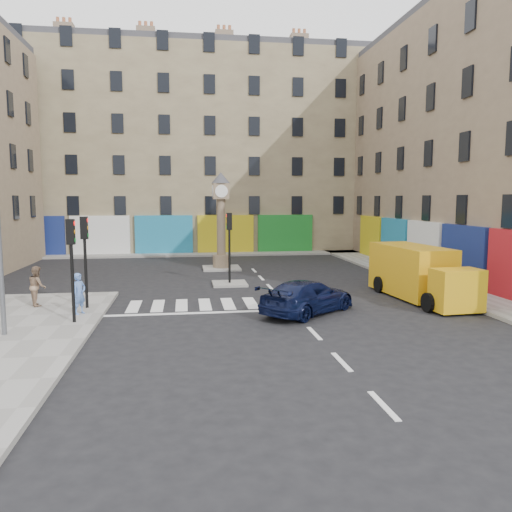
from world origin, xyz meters
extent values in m
plane|color=black|center=(0.00, 0.00, 0.00)|extent=(120.00, 120.00, 0.00)
cube|color=gray|center=(8.70, 10.00, 0.07)|extent=(2.60, 30.00, 0.15)
cube|color=gray|center=(-4.00, 22.20, 0.07)|extent=(32.00, 2.40, 0.15)
cube|color=gray|center=(-2.00, 8.00, 0.06)|extent=(1.80, 1.80, 0.12)
cube|color=gray|center=(-2.00, 14.00, 0.06)|extent=(2.40, 2.40, 0.12)
cube|color=#887359|center=(15.00, 10.00, 8.00)|extent=(10.00, 30.00, 16.00)
cube|color=gray|center=(-4.00, 28.00, 8.50)|extent=(32.00, 10.00, 17.00)
cylinder|color=black|center=(-8.30, 0.20, 1.55)|extent=(0.12, 0.12, 2.80)
cube|color=black|center=(-8.30, 0.20, 3.40)|extent=(0.28, 0.22, 0.90)
cylinder|color=black|center=(-8.30, 2.60, 1.55)|extent=(0.12, 0.12, 2.80)
cube|color=black|center=(-8.30, 2.60, 3.40)|extent=(0.28, 0.22, 0.90)
cylinder|color=black|center=(-2.00, 8.00, 1.52)|extent=(0.12, 0.12, 2.80)
cube|color=black|center=(-2.00, 8.00, 3.37)|extent=(0.28, 0.22, 0.90)
cylinder|color=#887359|center=(-2.00, 14.00, 0.52)|extent=(1.10, 1.10, 0.80)
cylinder|color=#887359|center=(-2.00, 14.00, 2.72)|extent=(0.56, 0.56, 3.60)
cube|color=#887359|center=(-2.00, 14.00, 5.02)|extent=(1.00, 1.00, 1.00)
cylinder|color=white|center=(-2.00, 13.48, 5.02)|extent=(0.80, 0.06, 0.80)
cone|color=#333338|center=(-2.00, 14.00, 5.87)|extent=(1.20, 1.20, 0.70)
imported|color=black|center=(0.50, 0.97, 0.67)|extent=(4.74, 4.42, 1.34)
cube|color=gold|center=(6.12, 3.71, 1.24)|extent=(2.34, 4.89, 2.28)
cube|color=gold|center=(6.39, 0.15, 0.94)|extent=(1.97, 1.33, 1.69)
cube|color=black|center=(6.39, 0.10, 1.34)|extent=(1.75, 1.02, 0.69)
cylinder|color=black|center=(5.37, 0.47, 0.40)|extent=(0.31, 0.81, 0.79)
cylinder|color=black|center=(7.35, 0.62, 0.40)|extent=(0.31, 0.81, 0.79)
cylinder|color=black|center=(5.04, 4.82, 0.40)|extent=(0.31, 0.81, 0.79)
cylinder|color=black|center=(7.02, 4.97, 0.40)|extent=(0.31, 0.81, 0.79)
imported|color=#5277BC|center=(-8.35, 1.48, 0.95)|extent=(0.64, 0.69, 1.59)
imported|color=#95755B|center=(-10.39, 3.28, 0.98)|extent=(0.90, 0.99, 1.65)
camera|label=1|loc=(-4.29, -18.09, 4.58)|focal=35.00mm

